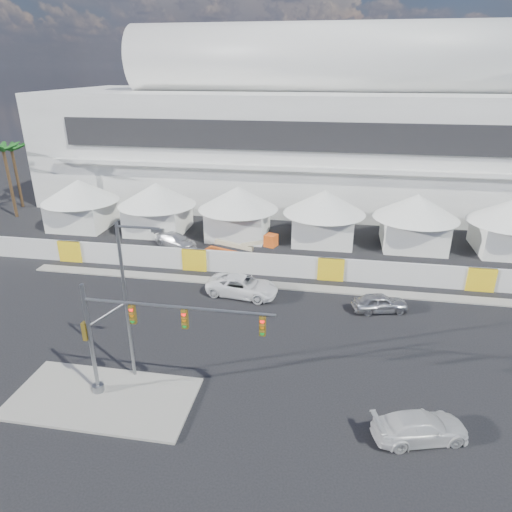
% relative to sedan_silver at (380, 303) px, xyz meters
% --- Properties ---
extents(ground, '(160.00, 160.00, 0.00)m').
position_rel_sedan_silver_xyz_m(ground, '(-9.74, -9.64, -0.69)').
color(ground, black).
rests_on(ground, ground).
extents(median_island, '(10.00, 5.00, 0.15)m').
position_rel_sedan_silver_xyz_m(median_island, '(-15.74, -12.64, -0.62)').
color(median_island, gray).
rests_on(median_island, ground).
extents(stadium, '(80.00, 24.80, 21.98)m').
position_rel_sedan_silver_xyz_m(stadium, '(-1.03, 31.87, 8.76)').
color(stadium, silver).
rests_on(stadium, ground).
extents(tent_row, '(53.40, 8.40, 5.40)m').
position_rel_sedan_silver_xyz_m(tent_row, '(-9.24, 14.36, 2.45)').
color(tent_row, white).
rests_on(tent_row, ground).
extents(hoarding_fence, '(70.00, 0.25, 2.00)m').
position_rel_sedan_silver_xyz_m(hoarding_fence, '(-3.74, 4.86, 0.31)').
color(hoarding_fence, silver).
rests_on(hoarding_fence, ground).
extents(palm_cluster, '(10.60, 10.60, 8.55)m').
position_rel_sedan_silver_xyz_m(palm_cluster, '(-43.20, 19.87, 6.19)').
color(palm_cluster, '#47331E').
rests_on(palm_cluster, ground).
extents(sedan_silver, '(2.60, 4.35, 1.39)m').
position_rel_sedan_silver_xyz_m(sedan_silver, '(0.00, 0.00, 0.00)').
color(sedan_silver, '#9C9DA1').
rests_on(sedan_silver, ground).
extents(pickup_curb, '(3.33, 5.96, 1.58)m').
position_rel_sedan_silver_xyz_m(pickup_curb, '(-10.60, 0.82, 0.09)').
color(pickup_curb, white).
rests_on(pickup_curb, ground).
extents(pickup_near, '(3.18, 5.04, 1.36)m').
position_rel_sedan_silver_xyz_m(pickup_near, '(0.94, -12.64, -0.01)').
color(pickup_near, silver).
rests_on(pickup_near, ground).
extents(lot_car_c, '(3.76, 5.07, 1.37)m').
position_rel_sedan_silver_xyz_m(lot_car_c, '(-19.28, 10.00, -0.01)').
color(lot_car_c, silver).
rests_on(lot_car_c, ground).
extents(traffic_mast, '(10.24, 0.64, 6.62)m').
position_rel_sedan_silver_xyz_m(traffic_mast, '(-13.88, -12.18, 3.23)').
color(traffic_mast, gray).
rests_on(traffic_mast, median_island).
extents(streetlight_median, '(2.61, 0.26, 9.43)m').
position_rel_sedan_silver_xyz_m(streetlight_median, '(-14.57, -10.44, 4.87)').
color(streetlight_median, slate).
rests_on(streetlight_median, median_island).
extents(boom_lift, '(7.68, 2.89, 3.77)m').
position_rel_sedan_silver_xyz_m(boom_lift, '(-12.91, 6.69, 0.32)').
color(boom_lift, '#E45415').
rests_on(boom_lift, ground).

